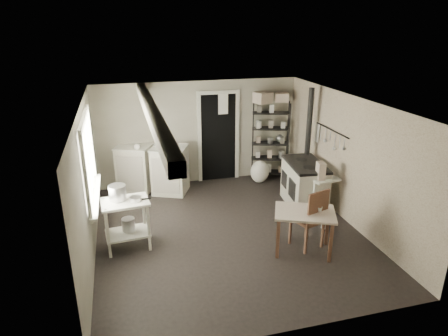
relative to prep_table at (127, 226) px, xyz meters
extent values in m
plane|color=black|center=(1.72, 0.06, -0.40)|extent=(5.00, 5.00, 0.00)
plane|color=white|center=(1.72, 0.06, 1.90)|extent=(5.00, 5.00, 0.00)
cube|color=#A19C89|center=(1.72, 2.56, 0.75)|extent=(4.50, 0.02, 2.30)
cube|color=#A19C89|center=(1.72, -2.44, 0.75)|extent=(4.50, 0.02, 2.30)
cube|color=#A19C89|center=(-0.53, 0.06, 0.75)|extent=(0.02, 5.00, 2.30)
cube|color=#A19C89|center=(3.97, 0.06, 0.75)|extent=(0.02, 5.00, 2.30)
cylinder|color=#BABABD|center=(-0.10, 0.07, 0.54)|extent=(0.29, 0.29, 0.29)
cylinder|color=#BABABD|center=(0.17, -0.03, 0.45)|extent=(0.22, 0.22, 0.11)
cylinder|color=#BABABD|center=(0.02, 0.04, -0.02)|extent=(0.24, 0.24, 0.23)
imported|color=white|center=(0.76, 2.18, 0.55)|extent=(0.29, 0.29, 0.07)
imported|color=white|center=(0.33, 2.09, 0.57)|extent=(0.17, 0.17, 0.10)
imported|color=white|center=(3.07, 2.40, 0.97)|extent=(0.10, 0.10, 0.19)
cube|color=beige|center=(3.13, 2.32, 1.61)|extent=(0.43, 0.40, 0.24)
cube|color=beige|center=(3.59, 2.36, 1.59)|extent=(0.36, 0.35, 0.19)
cube|color=beige|center=(3.50, 0.17, 0.61)|extent=(0.16, 0.23, 0.31)
imported|color=white|center=(2.93, -0.90, 0.40)|extent=(0.12, 0.12, 0.08)
ellipsoid|color=white|center=(3.03, 2.08, -0.16)|extent=(0.53, 0.49, 0.52)
cylinder|color=white|center=(3.42, -0.25, -0.33)|extent=(0.11, 0.11, 0.13)
camera|label=1|loc=(0.04, -5.93, 3.13)|focal=32.00mm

